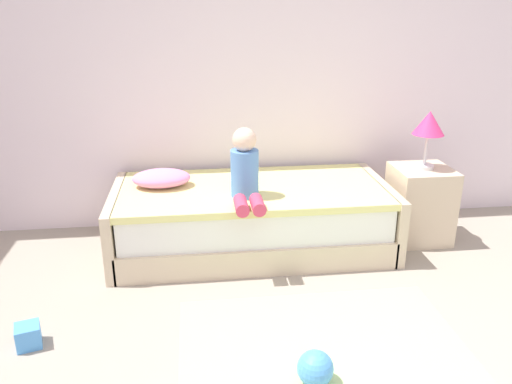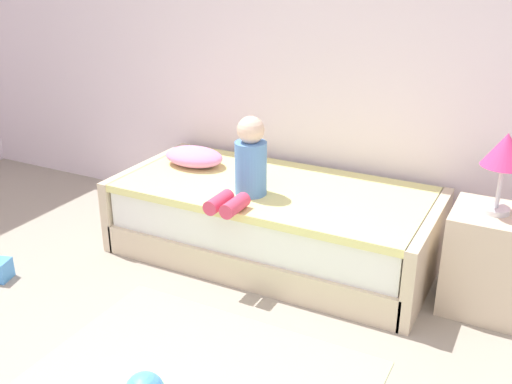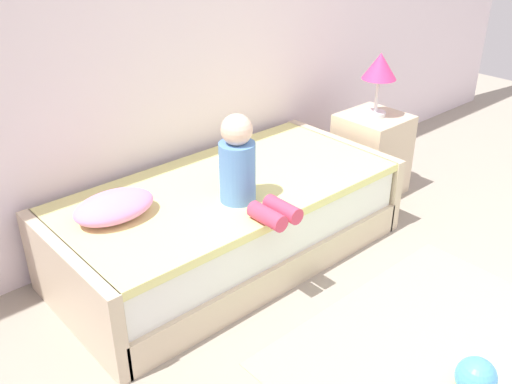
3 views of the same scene
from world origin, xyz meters
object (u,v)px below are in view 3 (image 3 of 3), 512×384
object	(u,v)px
toy_ball	(476,377)
bed	(229,222)
pillow	(114,206)
nightstand	(371,154)
child_figure	(243,169)
table_lamp	(380,69)

from	to	relation	value
toy_ball	bed	bearing A→B (deg)	94.78
pillow	toy_ball	world-z (taller)	pillow
bed	nightstand	size ratio (longest dim) A/B	3.52
bed	toy_ball	xyz separation A→B (m)	(0.13, -1.59, -0.15)
child_figure	toy_ball	xyz separation A→B (m)	(0.21, -1.36, -0.61)
table_lamp	pillow	distance (m)	2.07
nightstand	child_figure	distance (m)	1.50
child_figure	toy_ball	distance (m)	1.50
pillow	toy_ball	xyz separation A→B (m)	(0.81, -1.69, -0.47)
table_lamp	toy_ball	bearing A→B (deg)	-127.72
table_lamp	child_figure	xyz separation A→B (m)	(-1.42, -0.22, -0.23)
child_figure	bed	bearing A→B (deg)	72.28
bed	nightstand	xyz separation A→B (m)	(1.35, -0.01, 0.05)
nightstand	child_figure	bearing A→B (deg)	-171.38
child_figure	toy_ball	size ratio (longest dim) A/B	2.75
table_lamp	nightstand	bearing A→B (deg)	0.00
child_figure	pillow	xyz separation A→B (m)	(-0.61, 0.33, -0.14)
bed	pillow	distance (m)	0.76
table_lamp	pillow	size ratio (longest dim) A/B	1.02
table_lamp	pillow	world-z (taller)	table_lamp
bed	toy_ball	size ratio (longest dim) A/B	11.39
pillow	table_lamp	bearing A→B (deg)	-3.18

